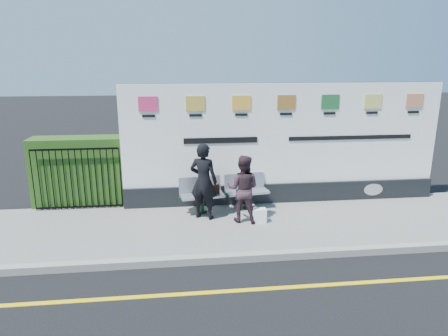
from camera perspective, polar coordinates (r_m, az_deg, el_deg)
name	(u,v)px	position (r m, az deg, el deg)	size (l,w,h in m)	color
ground	(310,286)	(7.09, 12.25, -16.17)	(80.00, 80.00, 0.00)	black
pavement	(275,224)	(9.20, 7.30, -7.96)	(14.00, 3.00, 0.12)	slate
kerb	(294,255)	(7.88, 9.93, -12.08)	(14.00, 0.18, 0.14)	gray
yellow_line	(310,286)	(7.08, 12.25, -16.14)	(14.00, 0.10, 0.01)	yellow
billboard	(284,152)	(10.15, 8.50, 2.27)	(8.00, 0.30, 3.00)	black
hedge	(81,171)	(10.65, -19.73, -0.36)	(2.35, 0.70, 1.70)	#295018
railing	(77,179)	(10.24, -20.24, -1.46)	(2.05, 0.06, 1.54)	black
bench	(225,201)	(9.68, 0.13, -4.81)	(2.14, 0.56, 0.46)	#AAADB3
woman_left	(204,181)	(9.04, -2.94, -1.90)	(0.64, 0.42, 1.77)	black
woman_right	(243,189)	(8.91, 2.72, -2.97)	(0.74, 0.58, 1.53)	#38242C
handbag_brown	(214,189)	(9.50, -1.51, -3.00)	(0.29, 0.13, 0.23)	black
carrier_bag_white	(259,216)	(9.05, 5.01, -6.78)	(0.32, 0.19, 0.32)	white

